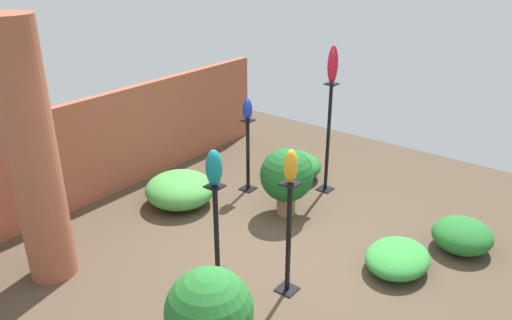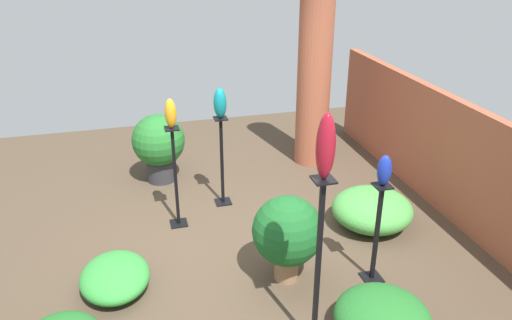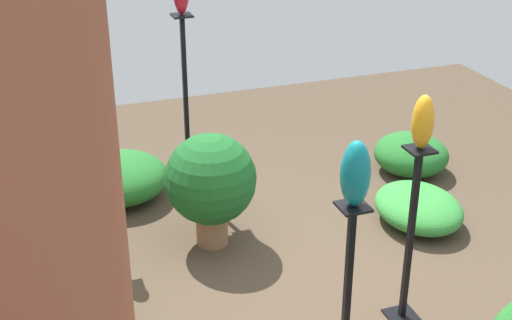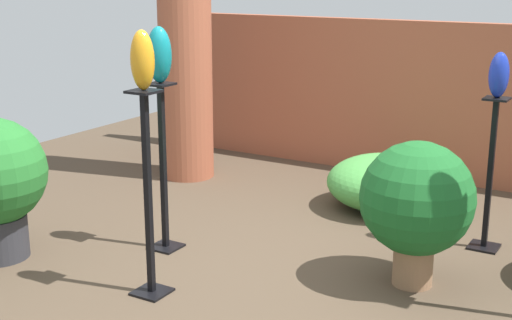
% 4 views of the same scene
% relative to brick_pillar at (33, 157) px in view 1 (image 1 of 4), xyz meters
% --- Properties ---
extents(ground_plane, '(8.00, 8.00, 0.00)m').
position_rel_brick_pillar_xyz_m(ground_plane, '(1.79, -1.66, -1.36)').
color(ground_plane, '#4C3D2D').
extents(brick_wall_back, '(5.60, 0.12, 1.44)m').
position_rel_brick_pillar_xyz_m(brick_wall_back, '(1.79, 1.07, -0.64)').
color(brick_wall_back, '#9E5138').
rests_on(brick_wall_back, ground).
extents(brick_pillar, '(0.48, 0.48, 2.72)m').
position_rel_brick_pillar_xyz_m(brick_pillar, '(0.00, 0.00, 0.00)').
color(brick_pillar, '#9E5138').
rests_on(brick_pillar, ground).
extents(pedestal_cobalt, '(0.20, 0.20, 1.06)m').
position_rel_brick_pillar_xyz_m(pedestal_cobalt, '(2.84, -0.41, -0.88)').
color(pedestal_cobalt, black).
rests_on(pedestal_cobalt, ground).
extents(pedestal_ruby, '(0.20, 0.20, 1.57)m').
position_rel_brick_pillar_xyz_m(pedestal_ruby, '(3.51, -1.30, -0.63)').
color(pedestal_ruby, black).
rests_on(pedestal_ruby, ground).
extents(pedestal_amber, '(0.20, 0.20, 1.23)m').
position_rel_brick_pillar_xyz_m(pedestal_amber, '(1.30, -2.16, -0.80)').
color(pedestal_amber, black).
rests_on(pedestal_amber, ground).
extents(pedestal_teal, '(0.20, 0.20, 1.16)m').
position_rel_brick_pillar_xyz_m(pedestal_teal, '(0.93, -1.55, -0.83)').
color(pedestal_teal, black).
rests_on(pedestal_teal, ground).
extents(art_vase_cobalt, '(0.13, 0.13, 0.30)m').
position_rel_brick_pillar_xyz_m(art_vase_cobalt, '(2.84, -0.41, -0.15)').
color(art_vase_cobalt, '#192D9E').
rests_on(art_vase_cobalt, pedestal_cobalt).
extents(art_vase_ruby, '(0.14, 0.14, 0.50)m').
position_rel_brick_pillar_xyz_m(art_vase_ruby, '(3.51, -1.30, 0.46)').
color(art_vase_ruby, maroon).
rests_on(art_vase_ruby, pedestal_ruby).
extents(art_vase_amber, '(0.14, 0.13, 0.33)m').
position_rel_brick_pillar_xyz_m(art_vase_amber, '(1.30, -2.16, 0.04)').
color(art_vase_amber, orange).
rests_on(art_vase_amber, pedestal_amber).
extents(art_vase_teal, '(0.17, 0.16, 0.37)m').
position_rel_brick_pillar_xyz_m(art_vase_teal, '(0.93, -1.55, -0.02)').
color(art_vase_teal, '#0F727A').
rests_on(art_vase_teal, pedestal_teal).
extents(potted_plant_mid_left, '(0.69, 0.69, 0.90)m').
position_rel_brick_pillar_xyz_m(potted_plant_mid_left, '(2.60, -1.24, -0.82)').
color(potted_plant_mid_left, '#936B4C').
rests_on(potted_plant_mid_left, ground).
extents(potted_plant_front_left, '(0.72, 0.72, 0.96)m').
position_rel_brick_pillar_xyz_m(potted_plant_front_left, '(0.06, -2.25, -0.81)').
color(potted_plant_front_left, '#2D2D33').
rests_on(potted_plant_front_left, ground).
extents(foliage_bed_east, '(0.93, 0.94, 0.44)m').
position_rel_brick_pillar_xyz_m(foliage_bed_east, '(1.93, 0.04, -1.14)').
color(foliage_bed_east, '#479942').
rests_on(foliage_bed_east, ground).
extents(foliage_bed_west, '(0.81, 0.67, 0.28)m').
position_rel_brick_pillar_xyz_m(foliage_bed_west, '(2.33, -2.90, -1.22)').
color(foliage_bed_west, '#338C38').
rests_on(foliage_bed_west, ground).
extents(foliage_bed_center, '(0.70, 0.68, 0.36)m').
position_rel_brick_pillar_xyz_m(foliage_bed_center, '(3.17, -3.33, -1.18)').
color(foliage_bed_center, '#236B28').
rests_on(foliage_bed_center, ground).
extents(foliage_bed_rear, '(0.83, 0.83, 0.38)m').
position_rel_brick_pillar_xyz_m(foliage_bed_rear, '(3.57, -0.70, -1.17)').
color(foliage_bed_rear, '#236B28').
rests_on(foliage_bed_rear, ground).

